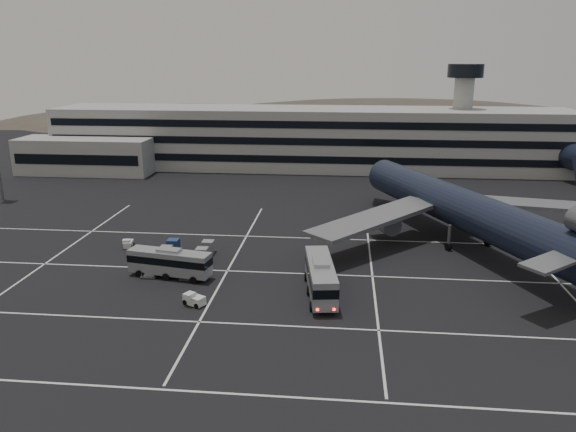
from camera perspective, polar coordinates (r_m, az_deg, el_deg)
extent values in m
plane|color=black|center=(66.28, -1.76, -7.06)|extent=(260.00, 260.00, 0.00)
cube|color=silver|center=(47.11, -5.41, -17.56)|extent=(90.00, 0.25, 0.01)
cube|color=silver|center=(57.31, -3.09, -10.96)|extent=(90.00, 0.25, 0.01)
cube|color=silver|center=(69.94, -1.34, -5.77)|extent=(90.00, 0.25, 0.01)
cube|color=silver|center=(83.01, -0.15, -2.19)|extent=(90.00, 0.25, 0.01)
cube|color=silver|center=(80.88, -22.80, -4.01)|extent=(0.25, 55.00, 0.01)
cube|color=silver|center=(72.71, -5.86, -4.98)|extent=(0.25, 55.00, 0.01)
cube|color=silver|center=(71.43, 8.51, -5.48)|extent=(0.25, 55.00, 0.01)
cube|color=silver|center=(75.87, 25.42, -5.62)|extent=(0.25, 55.00, 0.01)
cube|color=gray|center=(134.01, 2.25, 7.91)|extent=(120.00, 18.00, 14.00)
cube|color=black|center=(125.66, 1.97, 5.75)|extent=(118.00, 0.20, 1.60)
cube|color=black|center=(125.00, 1.99, 7.55)|extent=(118.00, 0.20, 1.60)
cube|color=black|center=(124.50, 2.01, 9.23)|extent=(118.00, 0.20, 1.60)
cube|color=gray|center=(135.51, -19.83, 5.78)|extent=(30.00, 10.00, 8.00)
cylinder|color=gray|center=(137.88, 17.19, 9.12)|extent=(4.40, 4.40, 22.00)
cylinder|color=black|center=(137.10, 17.60, 13.89)|extent=(8.00, 8.00, 3.00)
ellipsoid|color=#38332B|center=(243.03, -10.67, 7.17)|extent=(196.00, 140.00, 32.00)
ellipsoid|color=#38332B|center=(234.79, 11.09, 6.10)|extent=(252.00, 180.00, 44.00)
cylinder|color=black|center=(82.49, 17.30, 0.71)|extent=(24.44, 46.20, 5.60)
cone|color=black|center=(104.31, 9.10, 4.36)|extent=(6.94, 6.37, 5.60)
cube|color=slate|center=(63.58, 25.52, -4.12)|extent=(7.96, 6.98, 0.87)
cube|color=slate|center=(78.03, 8.87, -0.21)|extent=(19.30, 19.59, 1.75)
cylinder|color=#595B60|center=(82.40, 9.75, -0.61)|extent=(4.68, 6.12, 2.70)
cube|color=slate|center=(91.80, 22.97, 1.15)|extent=(22.16, 6.16, 1.75)
cylinder|color=#595B60|center=(92.55, 20.25, 0.46)|extent=(4.68, 6.12, 2.70)
cylinder|color=slate|center=(95.72, 11.94, 1.31)|extent=(0.44, 0.44, 3.00)
cylinder|color=black|center=(96.14, 11.89, 0.36)|extent=(0.90, 1.21, 1.10)
cylinder|color=slate|center=(79.97, 16.06, -1.91)|extent=(0.44, 0.44, 3.00)
cylinder|color=black|center=(80.48, 15.97, -3.03)|extent=(0.90, 1.21, 1.10)
cylinder|color=slate|center=(83.63, 19.71, -1.45)|extent=(0.44, 0.44, 3.00)
cylinder|color=black|center=(84.11, 19.61, -2.52)|extent=(0.90, 1.21, 1.10)
cone|color=black|center=(146.12, 23.35, 6.58)|extent=(6.69, 5.96, 5.60)
cube|color=#93969A|center=(63.11, 3.33, -6.15)|extent=(4.26, 12.01, 3.21)
cube|color=black|center=(62.97, 3.34, -5.82)|extent=(4.33, 12.08, 1.02)
cube|color=#93969A|center=(62.46, 3.36, -4.62)|extent=(2.13, 3.41, 0.37)
cylinder|color=black|center=(59.92, 2.39, -9.15)|extent=(0.48, 1.06, 1.03)
cylinder|color=black|center=(60.18, 4.96, -9.08)|extent=(0.48, 1.06, 1.03)
cylinder|color=black|center=(63.66, 2.10, -7.57)|extent=(0.48, 1.06, 1.03)
cylinder|color=black|center=(63.90, 4.51, -7.52)|extent=(0.48, 1.06, 1.03)
cylinder|color=black|center=(67.44, 1.84, -6.17)|extent=(0.48, 1.06, 1.03)
cylinder|color=black|center=(67.67, 4.11, -6.12)|extent=(0.48, 1.06, 1.03)
cube|color=#FF0C05|center=(58.16, 3.01, -9.48)|extent=(0.28, 0.12, 0.24)
cube|color=#FF0C05|center=(58.34, 4.70, -9.44)|extent=(0.28, 0.12, 0.24)
cube|color=#93969A|center=(69.44, -11.92, -4.62)|extent=(10.49, 4.18, 2.79)
cube|color=black|center=(69.33, -11.94, -4.36)|extent=(10.56, 4.25, 0.88)
cube|color=#93969A|center=(68.92, -12.00, -3.40)|extent=(3.02, 1.98, 0.33)
cylinder|color=black|center=(67.45, -9.61, -6.45)|extent=(0.93, 0.46, 0.89)
cylinder|color=black|center=(69.39, -8.78, -5.76)|extent=(0.93, 0.46, 0.89)
cylinder|color=black|center=(69.02, -12.31, -6.07)|extent=(0.93, 0.46, 0.89)
cylinder|color=black|center=(70.91, -11.41, -5.41)|extent=(0.93, 0.46, 0.89)
cylinder|color=black|center=(70.74, -14.87, -5.70)|extent=(0.93, 0.46, 0.89)
cylinder|color=black|center=(72.59, -13.93, -5.06)|extent=(0.93, 0.46, 0.89)
cube|color=silver|center=(81.80, -15.89, -2.74)|extent=(1.47, 2.19, 0.83)
cube|color=silver|center=(81.20, -15.98, -2.48)|extent=(1.15, 1.00, 0.46)
cylinder|color=black|center=(81.29, -16.32, -3.08)|extent=(0.30, 0.54, 0.51)
cylinder|color=black|center=(81.10, -15.62, -3.07)|extent=(0.30, 0.54, 0.51)
cylinder|color=black|center=(82.66, -16.13, -2.75)|extent=(0.30, 0.54, 0.51)
cylinder|color=black|center=(82.47, -15.44, -2.74)|extent=(0.30, 0.54, 0.51)
cube|color=silver|center=(61.99, -9.49, -8.41)|extent=(2.62, 2.18, 0.94)
cube|color=silver|center=(61.40, -9.15, -8.00)|extent=(1.37, 1.45, 0.52)
cylinder|color=black|center=(61.20, -9.26, -9.02)|extent=(0.62, 0.48, 0.58)
cylinder|color=black|center=(61.96, -8.54, -8.66)|extent=(0.62, 0.48, 0.58)
cylinder|color=black|center=(62.26, -10.41, -8.63)|extent=(0.62, 0.48, 0.58)
cylinder|color=black|center=(63.01, -9.68, -8.28)|extent=(0.62, 0.48, 0.58)
cube|color=#2D2D30|center=(70.88, -13.82, -5.83)|extent=(1.92, 2.21, 0.18)
cylinder|color=black|center=(70.90, -13.82, -5.87)|extent=(0.10, 0.20, 0.20)
cube|color=gray|center=(70.56, -13.87, -5.17)|extent=(1.56, 1.56, 1.56)
cube|color=#2D2D30|center=(69.30, -10.03, -6.11)|extent=(1.92, 2.21, 0.18)
cylinder|color=black|center=(69.32, -10.03, -6.15)|extent=(0.10, 0.20, 0.20)
cube|color=gray|center=(68.98, -10.06, -5.44)|extent=(1.56, 1.56, 1.56)
cube|color=#2D2D30|center=(73.41, -13.00, -4.99)|extent=(1.92, 2.21, 0.18)
cylinder|color=black|center=(73.43, -13.00, -5.04)|extent=(0.10, 0.20, 0.20)
cube|color=navy|center=(73.11, -13.05, -4.36)|extent=(1.56, 1.56, 1.56)
cube|color=#2D2D30|center=(71.89, -9.34, -5.24)|extent=(1.92, 2.21, 0.18)
cylinder|color=black|center=(71.91, -9.34, -5.29)|extent=(0.10, 0.20, 0.20)
cube|color=gray|center=(71.58, -9.37, -4.60)|extent=(1.56, 1.56, 1.56)
cube|color=#2D2D30|center=(75.98, -12.24, -4.22)|extent=(1.92, 2.21, 0.18)
cylinder|color=black|center=(76.00, -12.24, -4.26)|extent=(0.10, 0.20, 0.20)
cube|color=gray|center=(75.69, -12.28, -3.60)|extent=(1.56, 1.56, 1.56)
cube|color=#2D2D30|center=(74.51, -8.69, -4.44)|extent=(1.92, 2.21, 0.18)
cylinder|color=black|center=(74.53, -8.69, -4.48)|extent=(0.10, 0.20, 0.20)
cube|color=gray|center=(74.21, -8.72, -3.81)|extent=(1.56, 1.56, 1.56)
cube|color=#2D2D30|center=(78.57, -11.54, -3.49)|extent=(1.92, 2.21, 0.18)
cylinder|color=black|center=(78.59, -11.53, -3.53)|extent=(0.10, 0.20, 0.20)
cube|color=navy|center=(78.29, -11.57, -2.89)|extent=(1.56, 1.56, 1.56)
cube|color=#2D2D30|center=(77.15, -8.10, -3.69)|extent=(1.92, 2.21, 0.18)
cylinder|color=black|center=(77.17, -8.10, -3.73)|extent=(0.10, 0.20, 0.20)
cube|color=gray|center=(76.86, -8.12, -3.08)|extent=(1.56, 1.56, 1.56)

